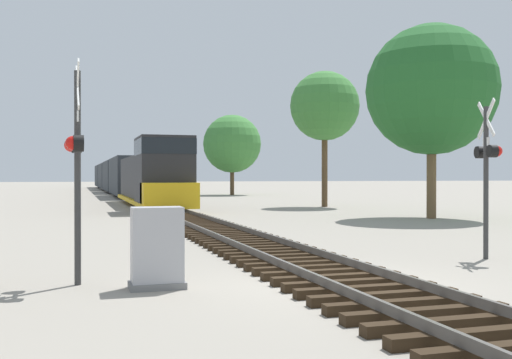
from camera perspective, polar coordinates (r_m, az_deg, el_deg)
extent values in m
plane|color=gray|center=(11.26, 8.37, -9.97)|extent=(400.00, 400.00, 0.00)
cube|color=black|center=(7.98, 20.77, -13.73)|extent=(2.60, 0.22, 0.16)
cube|color=black|center=(8.44, 18.22, -12.93)|extent=(2.60, 0.22, 0.16)
cube|color=black|center=(8.93, 15.95, -12.19)|extent=(2.60, 0.22, 0.16)
cube|color=black|center=(9.43, 13.94, -11.52)|extent=(2.60, 0.22, 0.16)
cube|color=black|center=(9.94, 12.13, -10.90)|extent=(2.60, 0.22, 0.16)
cube|color=black|center=(10.46, 10.51, -10.33)|extent=(2.60, 0.22, 0.16)
cube|color=black|center=(10.98, 9.05, -9.81)|extent=(2.60, 0.22, 0.16)
cube|color=black|center=(11.52, 7.73, -9.33)|extent=(2.60, 0.22, 0.16)
cube|color=black|center=(12.06, 6.53, -8.89)|extent=(2.60, 0.22, 0.16)
cube|color=black|center=(12.61, 5.43, -8.49)|extent=(2.60, 0.22, 0.16)
cube|color=black|center=(13.16, 4.43, -8.12)|extent=(2.60, 0.22, 0.16)
cube|color=black|center=(13.71, 3.51, -7.77)|extent=(2.60, 0.22, 0.16)
cube|color=black|center=(14.27, 2.67, -7.45)|extent=(2.60, 0.22, 0.16)
cube|color=black|center=(14.83, 1.88, -7.15)|extent=(2.60, 0.22, 0.16)
cube|color=black|center=(15.40, 1.16, -6.88)|extent=(2.60, 0.22, 0.16)
cube|color=black|center=(15.96, 0.49, -6.62)|extent=(2.60, 0.22, 0.16)
cube|color=black|center=(16.53, -0.13, -6.38)|extent=(2.60, 0.22, 0.16)
cube|color=black|center=(17.10, -0.72, -6.15)|extent=(2.60, 0.22, 0.16)
cube|color=black|center=(17.68, -1.26, -5.94)|extent=(2.60, 0.22, 0.16)
cube|color=black|center=(18.25, -1.77, -5.74)|extent=(2.60, 0.22, 0.16)
cube|color=black|center=(18.83, -2.25, -5.55)|extent=(2.60, 0.22, 0.16)
cube|color=black|center=(19.41, -2.70, -5.38)|extent=(2.60, 0.22, 0.16)
cube|color=black|center=(19.99, -3.12, -5.21)|extent=(2.60, 0.22, 0.16)
cube|color=black|center=(20.57, -3.52, -5.05)|extent=(2.60, 0.22, 0.16)
cube|color=black|center=(21.15, -3.90, -4.90)|extent=(2.60, 0.22, 0.16)
cube|color=black|center=(21.73, -4.25, -4.76)|extent=(2.60, 0.22, 0.16)
cube|color=black|center=(22.32, -4.59, -4.63)|extent=(2.60, 0.22, 0.16)
cube|color=black|center=(22.90, -4.91, -4.50)|extent=(2.60, 0.22, 0.16)
cube|color=black|center=(23.49, -5.21, -4.38)|extent=(2.60, 0.22, 0.16)
cube|color=black|center=(24.07, -5.50, -4.26)|extent=(2.60, 0.22, 0.16)
cube|color=black|center=(24.66, -5.78, -4.16)|extent=(2.60, 0.22, 0.16)
cube|color=black|center=(25.25, -6.04, -4.05)|extent=(2.60, 0.22, 0.16)
cube|color=black|center=(25.83, -6.29, -3.95)|extent=(2.60, 0.22, 0.16)
cube|color=black|center=(26.42, -6.53, -3.85)|extent=(2.60, 0.22, 0.16)
cube|color=black|center=(27.01, -6.76, -3.76)|extent=(2.60, 0.22, 0.16)
cube|color=black|center=(27.60, -6.98, -3.67)|extent=(2.60, 0.22, 0.16)
cube|color=black|center=(28.19, -7.19, -3.59)|extent=(2.60, 0.22, 0.16)
cube|color=black|center=(28.78, -7.39, -3.51)|extent=(2.60, 0.22, 0.16)
cube|color=black|center=(29.37, -7.58, -3.43)|extent=(2.60, 0.22, 0.16)
cube|color=black|center=(29.96, -7.77, -3.36)|extent=(2.60, 0.22, 0.16)
cube|color=#56514C|center=(10.94, 4.93, -9.02)|extent=(0.07, 160.00, 0.15)
cube|color=#56514C|center=(11.55, 11.63, -8.53)|extent=(0.07, 160.00, 0.15)
cube|color=#232326|center=(42.59, -10.50, 0.07)|extent=(2.43, 13.03, 3.01)
cube|color=#232326|center=(33.54, -8.77, 0.72)|extent=(2.86, 4.10, 3.85)
cube|color=black|center=(33.57, -8.77, 3.03)|extent=(2.89, 4.14, 0.85)
cube|color=gold|center=(31.53, -8.24, -1.53)|extent=(2.86, 1.86, 1.35)
cube|color=gold|center=(39.84, -10.05, -1.94)|extent=(2.92, 18.24, 0.24)
cube|color=black|center=(33.85, -8.83, -2.22)|extent=(1.58, 2.20, 1.00)
cube|color=black|center=(45.85, -10.95, -1.55)|extent=(1.58, 2.20, 1.00)
cube|color=#2D3338|center=(57.42, -12.15, 0.34)|extent=(2.72, 13.68, 3.41)
cube|color=black|center=(53.01, -11.75, -1.35)|extent=(1.58, 2.20, 0.90)
cube|color=black|center=(61.87, -12.48, -1.11)|extent=(1.58, 2.20, 0.90)
cube|color=#2D3338|center=(72.61, -13.14, 0.34)|extent=(2.72, 13.68, 3.41)
cube|color=black|center=(68.19, -12.89, -0.97)|extent=(1.58, 2.20, 0.90)
cube|color=black|center=(77.06, -13.35, -0.82)|extent=(1.58, 2.20, 0.90)
cube|color=#2D3338|center=(87.81, -13.78, 0.34)|extent=(2.72, 13.68, 3.41)
cube|color=black|center=(83.39, -13.62, -0.73)|extent=(1.58, 2.20, 0.90)
cube|color=black|center=(92.26, -13.93, -0.63)|extent=(1.58, 2.20, 0.90)
cube|color=#2D3338|center=(103.02, -14.24, 0.34)|extent=(2.72, 13.68, 3.41)
cube|color=black|center=(98.59, -14.12, -0.57)|extent=(1.58, 2.20, 0.90)
cube|color=black|center=(107.47, -14.35, -0.49)|extent=(1.58, 2.20, 0.90)
cylinder|color=#333333|center=(11.52, -16.63, 0.15)|extent=(0.12, 0.12, 3.96)
cube|color=white|center=(11.64, -16.64, 8.45)|extent=(0.07, 0.93, 0.93)
cube|color=white|center=(11.64, -16.64, 8.45)|extent=(0.07, 0.93, 0.93)
cube|color=black|center=(11.53, -16.63, 3.23)|extent=(0.10, 0.86, 0.06)
cylinder|color=black|center=(11.88, -16.71, 3.15)|extent=(0.19, 0.31, 0.30)
sphere|color=red|center=(11.88, -17.20, 3.15)|extent=(0.26, 0.26, 0.26)
cylinder|color=black|center=(11.19, -16.55, 3.32)|extent=(0.19, 0.31, 0.30)
sphere|color=red|center=(11.18, -17.06, 3.32)|extent=(0.26, 0.26, 0.26)
cube|color=white|center=(11.57, -16.64, 5.75)|extent=(0.04, 0.32, 0.20)
cylinder|color=#333333|center=(15.51, 21.06, -0.30)|extent=(0.12, 0.12, 3.70)
cube|color=white|center=(15.57, 21.07, 5.41)|extent=(0.24, 0.91, 0.93)
cube|color=white|center=(15.57, 21.07, 5.41)|extent=(0.24, 0.91, 0.93)
cube|color=black|center=(15.52, 21.06, 2.48)|extent=(0.26, 0.85, 0.06)
cylinder|color=black|center=(15.20, 21.61, 2.52)|extent=(0.24, 0.33, 0.30)
sphere|color=red|center=(15.25, 21.95, 2.52)|extent=(0.26, 0.26, 0.26)
cylinder|color=black|center=(15.84, 20.54, 2.44)|extent=(0.24, 0.33, 0.30)
sphere|color=red|center=(15.88, 20.87, 2.43)|extent=(0.26, 0.26, 0.26)
cube|color=white|center=(15.53, 21.06, 3.39)|extent=(0.10, 0.32, 0.20)
cube|color=slate|center=(11.02, -9.40, -9.88)|extent=(0.99, 0.60, 0.12)
cube|color=#ADADB2|center=(10.92, -9.41, -6.11)|extent=(0.90, 0.55, 1.34)
cylinder|color=brown|center=(29.47, 16.37, 0.54)|extent=(0.44, 0.44, 4.24)
sphere|color=#236028|center=(29.75, 16.38, 8.21)|extent=(6.17, 6.17, 6.17)
cylinder|color=brown|center=(39.18, 6.55, 1.21)|extent=(0.38, 0.38, 5.22)
sphere|color=#3D7F38|center=(39.44, 6.56, 6.98)|extent=(4.51, 4.51, 4.51)
cylinder|color=brown|center=(62.96, -2.29, 0.14)|extent=(0.43, 0.43, 3.56)
sphere|color=#3D7F38|center=(63.05, -2.29, 3.42)|extent=(6.10, 6.10, 6.10)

